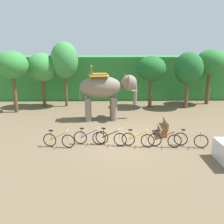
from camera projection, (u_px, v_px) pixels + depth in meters
ground_plane at (121, 139)px, 13.50m from camera, size 80.00×80.00×0.00m
foliage_hedge at (114, 76)px, 25.66m from camera, size 36.00×6.00×4.14m
tree_left at (12, 65)px, 18.23m from camera, size 2.43×2.43×4.76m
tree_center_right at (42, 68)px, 20.16m from camera, size 2.44×2.44×4.57m
tree_right at (64, 60)px, 20.11m from camera, size 2.29×2.29×5.49m
tree_far_right at (151, 69)px, 20.04m from camera, size 2.47×2.47×4.33m
tree_center_left at (188, 69)px, 19.68m from camera, size 2.33×2.33×4.67m
tree_far_left at (211, 63)px, 21.06m from camera, size 2.57×2.57×4.85m
elephant at (105, 89)px, 16.70m from camera, size 4.21×2.09×3.78m
bike_orange at (59, 140)px, 12.29m from camera, size 1.69×0.52×0.92m
bike_purple at (90, 137)px, 12.64m from camera, size 1.70×0.52×0.92m
bike_black at (111, 138)px, 12.57m from camera, size 1.65×0.66×0.92m
bike_yellow at (138, 139)px, 12.37m from camera, size 1.67×0.58×0.92m
bike_red at (165, 140)px, 12.31m from camera, size 1.69×0.53×0.92m
bike_white at (191, 140)px, 12.35m from camera, size 1.63×0.71×0.92m
wooden_bench at (164, 126)px, 14.12m from camera, size 0.49×1.52×0.89m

